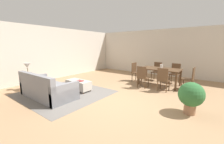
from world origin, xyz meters
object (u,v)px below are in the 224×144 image
at_px(dining_chair_far_right, 175,72).
at_px(dining_chair_head_east, 190,77).
at_px(dining_chair_near_right, 163,78).
at_px(dining_chair_far_left, 157,70).
at_px(dining_chair_head_west, 136,71).
at_px(book_on_ottoman, 80,81).
at_px(dining_chair_near_left, 142,76).
at_px(side_table, 29,79).
at_px(potted_plant, 191,95).
at_px(dining_table, 160,70).
at_px(vase_centerpiece, 161,66).
at_px(couch, 47,89).
at_px(ottoman_table, 78,85).
at_px(table_lamp, 27,66).

height_order(dining_chair_far_right, dining_chair_head_east, same).
height_order(dining_chair_near_right, dining_chair_far_left, same).
distance_m(dining_chair_far_left, dining_chair_head_west, 1.15).
relative_size(dining_chair_far_right, book_on_ottoman, 3.54).
bearing_deg(dining_chair_near_left, side_table, -140.12).
relative_size(dining_chair_far_left, potted_plant, 1.10).
bearing_deg(dining_chair_near_right, dining_chair_near_left, -175.64).
xyz_separation_m(dining_table, dining_chair_near_right, (0.41, -0.81, -0.15)).
bearing_deg(potted_plant, dining_chair_far_left, 122.37).
relative_size(dining_table, vase_centerpiece, 8.75).
bearing_deg(potted_plant, dining_chair_far_right, 109.46).
height_order(dining_chair_near_right, dining_chair_head_east, same).
xyz_separation_m(dining_chair_near_left, vase_centerpiece, (0.49, 0.82, 0.34)).
relative_size(dining_chair_far_left, dining_chair_head_east, 1.00).
bearing_deg(book_on_ottoman, dining_chair_head_east, 38.73).
distance_m(side_table, dining_chair_head_east, 6.41).
xyz_separation_m(dining_chair_far_right, vase_centerpiece, (-0.39, -0.90, 0.34)).
xyz_separation_m(side_table, dining_table, (3.94, 3.81, 0.23)).
xyz_separation_m(couch, dining_chair_near_right, (2.99, 3.00, 0.24)).
height_order(side_table, dining_chair_far_left, dining_chair_far_left).
distance_m(dining_chair_far_left, potted_plant, 3.67).
xyz_separation_m(dining_chair_head_east, vase_centerpiece, (-1.14, -0.04, 0.34)).
relative_size(couch, dining_chair_head_east, 2.29).
distance_m(couch, dining_table, 4.62).
distance_m(dining_chair_far_left, dining_chair_far_right, 0.88).
bearing_deg(dining_chair_near_right, side_table, -145.36).
height_order(dining_chair_head_west, book_on_ottoman, dining_chair_head_west).
xyz_separation_m(ottoman_table, potted_plant, (3.85, 0.44, 0.27)).
distance_m(table_lamp, dining_chair_head_east, 6.42).
bearing_deg(dining_table, table_lamp, -135.93).
distance_m(side_table, book_on_ottoman, 2.09).
xyz_separation_m(side_table, dining_chair_head_west, (2.74, 3.84, 0.08)).
xyz_separation_m(ottoman_table, dining_chair_head_west, (1.10, 2.70, 0.29)).
height_order(table_lamp, dining_chair_near_right, table_lamp).
bearing_deg(dining_chair_near_right, potted_plant, -51.33).
relative_size(ottoman_table, dining_chair_head_east, 1.14).
bearing_deg(dining_chair_near_left, potted_plant, -34.68).
distance_m(ottoman_table, dining_chair_far_left, 4.02).
xyz_separation_m(ottoman_table, dining_chair_near_right, (2.71, 1.86, 0.29)).
xyz_separation_m(ottoman_table, dining_table, (2.30, 2.67, 0.44)).
height_order(side_table, potted_plant, potted_plant).
height_order(dining_table, dining_chair_near_right, dining_chair_near_right).
relative_size(dining_chair_far_left, dining_chair_head_west, 1.00).
xyz_separation_m(dining_table, dining_chair_far_left, (-0.42, 0.87, -0.15)).
xyz_separation_m(dining_chair_near_right, dining_chair_head_east, (0.81, 0.80, 0.00)).
height_order(dining_chair_near_right, vase_centerpiece, vase_centerpiece).
bearing_deg(dining_chair_head_west, dining_chair_far_left, 47.00).
relative_size(side_table, dining_chair_head_west, 0.60).
height_order(couch, dining_chair_near_left, dining_chair_near_left).
bearing_deg(ottoman_table, table_lamp, -145.04).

